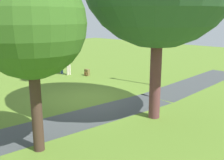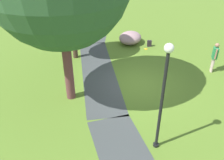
% 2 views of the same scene
% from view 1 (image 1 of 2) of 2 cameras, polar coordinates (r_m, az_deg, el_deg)
% --- Properties ---
extents(ground_plane, '(48.00, 48.00, 0.00)m').
position_cam_1_polar(ground_plane, '(11.49, -4.30, -4.26)').
color(ground_plane, '#577828').
extents(footpath_segment_near, '(8.05, 1.98, 0.01)m').
position_cam_1_polar(footpath_segment_near, '(15.16, 18.08, -0.47)').
color(footpath_segment_near, '#3E4243').
rests_on(footpath_segment_near, ground).
extents(footpath_segment_mid, '(8.18, 3.11, 0.01)m').
position_cam_1_polar(footpath_segment_mid, '(9.37, -7.37, -8.54)').
color(footpath_segment_mid, '#3E4243').
rests_on(footpath_segment_mid, ground).
extents(young_tree_near_path, '(2.74, 2.74, 4.73)m').
position_cam_1_polar(young_tree_near_path, '(6.79, -17.24, 11.46)').
color(young_tree_near_path, '#442F24').
rests_on(young_tree_near_path, ground).
extents(lamp_post, '(0.28, 0.28, 3.81)m').
position_cam_1_polar(lamp_post, '(13.52, 10.32, 8.39)').
color(lamp_post, black).
rests_on(lamp_post, ground).
extents(woman_with_handbag, '(0.52, 0.25, 1.77)m').
position_cam_1_polar(woman_with_handbag, '(16.29, -9.48, 4.67)').
color(woman_with_handbag, beige).
rests_on(woman_with_handbag, ground).
extents(man_near_boulder, '(0.45, 0.39, 1.64)m').
position_cam_1_polar(man_near_boulder, '(14.80, -16.28, 3.07)').
color(man_near_boulder, beige).
rests_on(man_near_boulder, ground).
extents(handbag_on_grass, '(0.37, 0.37, 0.31)m').
position_cam_1_polar(handbag_on_grass, '(16.98, -10.82, 1.91)').
color(handbag_on_grass, navy).
rests_on(handbag_on_grass, ground).
extents(spare_backpack_on_lawn, '(0.29, 0.30, 0.40)m').
position_cam_1_polar(spare_backpack_on_lawn, '(16.09, -5.46, 1.63)').
color(spare_backpack_on_lawn, brown).
rests_on(spare_backpack_on_lawn, ground).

